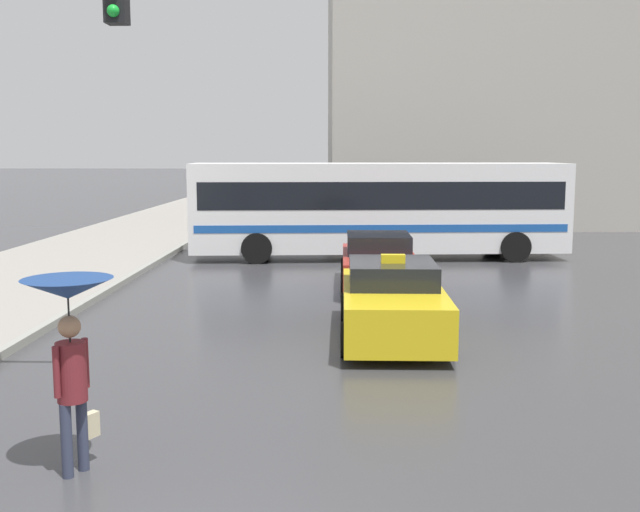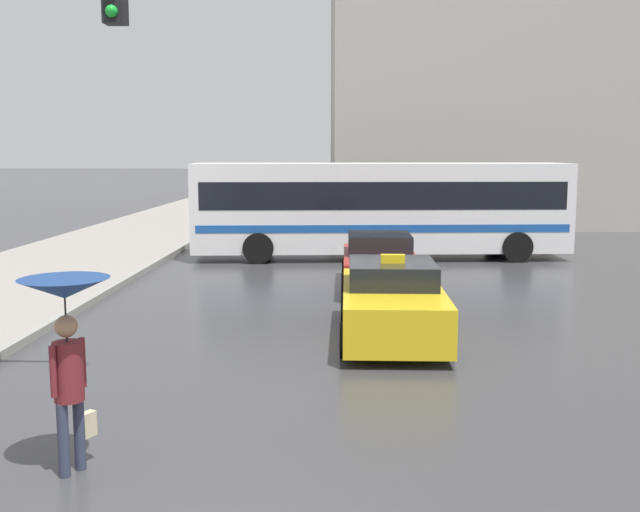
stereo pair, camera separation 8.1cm
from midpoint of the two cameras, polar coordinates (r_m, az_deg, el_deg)
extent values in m
cube|color=gold|center=(13.91, 5.37, -3.97)|extent=(1.80, 4.20, 0.82)
cube|color=black|center=(14.00, 5.35, -1.29)|extent=(1.58, 1.89, 0.43)
cylinder|color=black|center=(12.80, 9.57, -6.35)|extent=(0.20, 0.60, 0.60)
cylinder|color=black|center=(12.68, 1.84, -6.38)|extent=(0.20, 0.60, 0.60)
cylinder|color=black|center=(15.31, 8.25, -3.96)|extent=(0.20, 0.60, 0.60)
cylinder|color=black|center=(15.21, 1.82, -3.96)|extent=(0.20, 0.60, 0.60)
cube|color=yellow|center=(13.75, 5.42, -0.21)|extent=(0.44, 0.16, 0.16)
cube|color=#A52D23|center=(19.01, 4.35, -0.88)|extent=(1.80, 4.12, 0.73)
cube|color=black|center=(19.13, 4.34, 0.99)|extent=(1.58, 1.86, 0.47)
cylinder|color=black|center=(17.85, 7.28, -2.24)|extent=(0.20, 0.60, 0.60)
cylinder|color=black|center=(17.76, 1.77, -2.23)|extent=(0.20, 0.60, 0.60)
cylinder|color=black|center=(20.36, 6.59, -0.97)|extent=(0.20, 0.60, 0.60)
cylinder|color=black|center=(20.28, 1.77, -0.96)|extent=(0.20, 0.60, 0.60)
cube|color=silver|center=(24.42, 4.34, 3.77)|extent=(12.14, 3.34, 2.81)
cube|color=black|center=(24.39, 4.35, 4.76)|extent=(11.55, 3.32, 0.86)
cube|color=#194C9E|center=(24.47, 4.33, 2.39)|extent=(11.79, 3.34, 0.24)
cylinder|color=black|center=(26.51, 13.06, 1.34)|extent=(0.98, 0.35, 0.96)
cylinder|color=black|center=(24.22, 14.56, 0.68)|extent=(0.98, 0.35, 0.96)
cylinder|color=black|center=(25.58, -4.71, 1.28)|extent=(0.98, 0.35, 0.96)
cylinder|color=black|center=(23.20, -4.95, 0.59)|extent=(0.98, 0.35, 0.96)
cylinder|color=#2D3347|center=(8.59, -19.01, -13.18)|extent=(0.16, 0.16, 0.81)
cylinder|color=#2D3347|center=(8.72, -17.91, -12.79)|extent=(0.16, 0.16, 0.81)
cylinder|color=maroon|center=(8.43, -18.67, -8.36)|extent=(0.43, 0.43, 0.64)
sphere|color=#997051|center=(8.31, -18.82, -5.12)|extent=(0.24, 0.24, 0.24)
cylinder|color=maroon|center=(8.29, -19.71, -8.33)|extent=(0.09, 0.09, 0.55)
cylinder|color=maroon|center=(8.54, -17.69, -7.76)|extent=(0.09, 0.09, 0.55)
cone|color=navy|center=(8.23, -18.95, -2.37)|extent=(0.94, 0.94, 0.21)
cylinder|color=black|center=(8.29, -18.84, -4.66)|extent=(0.02, 0.02, 0.67)
cube|color=#BFB28C|center=(8.85, -17.33, -12.18)|extent=(0.17, 0.21, 0.28)
sphere|color=green|center=(10.46, -15.71, 17.54)|extent=(0.16, 0.16, 0.16)
cube|color=white|center=(42.48, 1.22, 17.78)|extent=(0.90, 0.90, 21.39)
camera|label=1|loc=(0.04, -90.16, -0.02)|focal=42.00mm
camera|label=2|loc=(0.04, 89.84, 0.02)|focal=42.00mm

